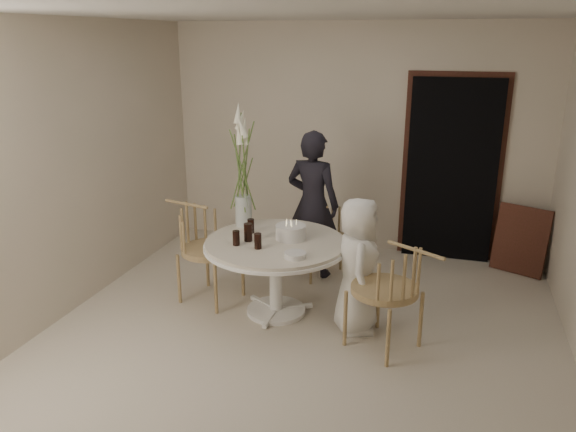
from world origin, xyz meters
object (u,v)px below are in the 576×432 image
(girl, at_px, (313,204))
(birthday_cake, at_px, (291,232))
(flower_vase, at_px, (243,173))
(chair_far, at_px, (326,228))
(chair_right, at_px, (399,283))
(chair_left, at_px, (199,237))
(boy, at_px, (357,266))
(table, at_px, (276,252))

(girl, distance_m, birthday_cake, 0.91)
(flower_vase, bearing_deg, birthday_cake, -23.56)
(chair_far, relative_size, chair_right, 0.83)
(chair_left, relative_size, flower_vase, 0.81)
(chair_far, height_order, birthday_cake, birthday_cake)
(chair_left, xyz_separation_m, boy, (1.62, -0.22, -0.02))
(boy, bearing_deg, chair_left, 68.91)
(chair_far, distance_m, birthday_cake, 1.02)
(chair_right, bearing_deg, girl, -112.22)
(table, height_order, chair_right, chair_right)
(flower_vase, bearing_deg, chair_far, 47.42)
(chair_far, relative_size, flower_vase, 0.67)
(girl, bearing_deg, table, 93.64)
(chair_far, bearing_deg, chair_right, -77.15)
(chair_right, bearing_deg, chair_far, -116.97)
(birthday_cake, bearing_deg, table, -142.90)
(chair_left, relative_size, boy, 0.80)
(chair_left, height_order, boy, boy)
(chair_far, distance_m, girl, 0.31)
(girl, distance_m, flower_vase, 0.98)
(table, xyz_separation_m, chair_right, (1.17, -0.39, 0.02))
(chair_far, bearing_deg, flower_vase, -152.53)
(chair_right, height_order, girl, girl)
(girl, height_order, boy, girl)
(chair_far, relative_size, girl, 0.51)
(boy, bearing_deg, girl, 18.43)
(table, relative_size, boy, 1.08)
(flower_vase, bearing_deg, chair_right, -24.26)
(flower_vase, bearing_deg, table, -37.20)
(chair_far, height_order, boy, boy)
(boy, bearing_deg, chair_right, -140.93)
(chair_far, xyz_separation_m, girl, (-0.13, -0.06, 0.27))
(table, distance_m, chair_left, 0.85)
(chair_left, bearing_deg, chair_right, -90.78)
(table, distance_m, boy, 0.79)
(chair_right, xyz_separation_m, girl, (-1.07, 1.39, 0.17))
(boy, height_order, flower_vase, flower_vase)
(chair_far, bearing_deg, boy, -84.58)
(chair_right, relative_size, girl, 0.61)
(table, xyz_separation_m, chair_left, (-0.84, 0.12, 0.02))
(chair_far, distance_m, chair_left, 1.43)
(flower_vase, bearing_deg, chair_left, -152.26)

